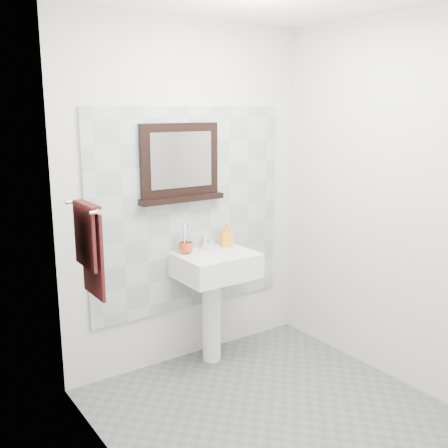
{
  "coord_description": "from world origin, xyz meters",
  "views": [
    {
      "loc": [
        -1.95,
        -2.18,
        1.88
      ],
      "look_at": [
        -0.06,
        0.55,
        1.15
      ],
      "focal_mm": 42.0,
      "sensor_mm": 36.0,
      "label": 1
    }
  ],
  "objects_px": {
    "toothbrush_cup": "(186,248)",
    "soap_dispenser": "(226,235)",
    "hand_towel": "(89,243)",
    "pedestal_sink": "(215,277)",
    "framed_mirror": "(180,164)"
  },
  "relations": [
    {
      "from": "pedestal_sink",
      "to": "framed_mirror",
      "type": "bearing_deg",
      "value": 132.5
    },
    {
      "from": "pedestal_sink",
      "to": "soap_dispenser",
      "type": "xyz_separation_m",
      "value": [
        0.18,
        0.1,
        0.27
      ]
    },
    {
      "from": "soap_dispenser",
      "to": "hand_towel",
      "type": "xyz_separation_m",
      "value": [
        -1.19,
        -0.35,
        0.19
      ]
    },
    {
      "from": "toothbrush_cup",
      "to": "soap_dispenser",
      "type": "distance_m",
      "value": 0.36
    },
    {
      "from": "framed_mirror",
      "to": "soap_dispenser",
      "type": "bearing_deg",
      "value": -13.49
    },
    {
      "from": "toothbrush_cup",
      "to": "framed_mirror",
      "type": "height_order",
      "value": "framed_mirror"
    },
    {
      "from": "hand_towel",
      "to": "pedestal_sink",
      "type": "bearing_deg",
      "value": 13.36
    },
    {
      "from": "pedestal_sink",
      "to": "framed_mirror",
      "type": "relative_size",
      "value": 1.47
    },
    {
      "from": "soap_dispenser",
      "to": "framed_mirror",
      "type": "height_order",
      "value": "framed_mirror"
    },
    {
      "from": "soap_dispenser",
      "to": "framed_mirror",
      "type": "relative_size",
      "value": 0.27
    },
    {
      "from": "toothbrush_cup",
      "to": "framed_mirror",
      "type": "xyz_separation_m",
      "value": [
        0.01,
        0.08,
        0.59
      ]
    },
    {
      "from": "framed_mirror",
      "to": "hand_towel",
      "type": "xyz_separation_m",
      "value": [
        -0.85,
        -0.43,
        -0.36
      ]
    },
    {
      "from": "pedestal_sink",
      "to": "framed_mirror",
      "type": "xyz_separation_m",
      "value": [
        -0.17,
        0.19,
        0.82
      ]
    },
    {
      "from": "pedestal_sink",
      "to": "hand_towel",
      "type": "relative_size",
      "value": 1.75
    },
    {
      "from": "pedestal_sink",
      "to": "toothbrush_cup",
      "type": "distance_m",
      "value": 0.31
    }
  ]
}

